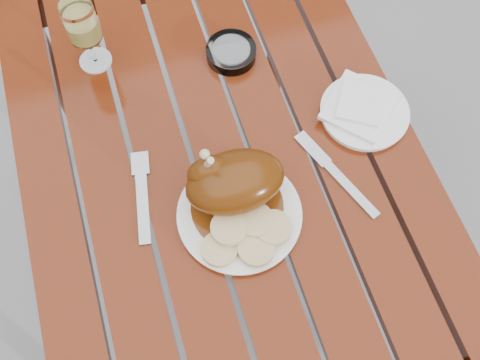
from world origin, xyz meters
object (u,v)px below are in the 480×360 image
at_px(table, 222,212).
at_px(dinner_plate, 239,215).
at_px(side_plate, 364,112).
at_px(wine_glass, 86,36).
at_px(ashtray, 231,52).

relative_size(table, dinner_plate, 5.02).
xyz_separation_m(table, side_plate, (0.32, -0.02, 0.38)).
distance_m(table, wine_glass, 0.57).
relative_size(dinner_plate, side_plate, 1.28).
bearing_deg(wine_glass, table, -55.18).
xyz_separation_m(wine_glass, side_plate, (0.51, -0.31, -0.08)).
distance_m(table, ashtray, 0.45).
bearing_deg(dinner_plate, side_plate, 23.93).
distance_m(dinner_plate, side_plate, 0.35).
bearing_deg(ashtray, wine_glass, 165.02).
bearing_deg(dinner_plate, table, 88.78).
distance_m(dinner_plate, ashtray, 0.38).
height_order(table, ashtray, ashtray).
distance_m(wine_glass, side_plate, 0.60).
bearing_deg(side_plate, table, 175.62).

